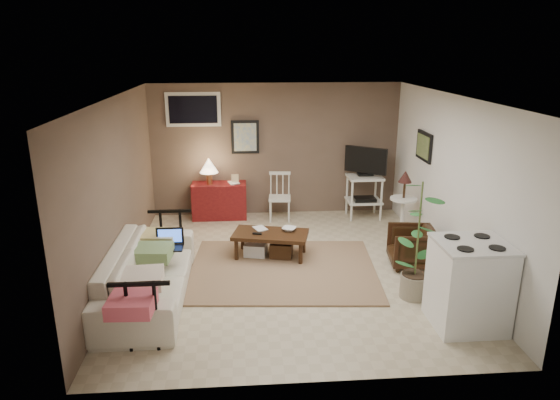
{
  "coord_description": "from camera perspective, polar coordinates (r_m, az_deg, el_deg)",
  "views": [
    {
      "loc": [
        -0.61,
        -6.43,
        3.03
      ],
      "look_at": [
        -0.09,
        0.35,
        0.91
      ],
      "focal_mm": 32.0,
      "sensor_mm": 36.0,
      "label": 1
    }
  ],
  "objects": [
    {
      "name": "side_table",
      "position": [
        8.23,
        13.96,
        0.36
      ],
      "size": [
        0.43,
        0.43,
        1.14
      ],
      "color": "silver",
      "rests_on": "floor"
    },
    {
      "name": "sofa_pillows",
      "position": [
        6.08,
        -14.89,
        -7.28
      ],
      "size": [
        0.45,
        2.21,
        0.16
      ],
      "primitive_type": null,
      "color": "beige",
      "rests_on": "sofa"
    },
    {
      "name": "window",
      "position": [
        9.01,
        -9.89,
        10.16
      ],
      "size": [
        0.96,
        0.03,
        0.6
      ],
      "primitive_type": "cube",
      "color": "silver"
    },
    {
      "name": "book_table",
      "position": [
        7.42,
        -2.89,
        -2.61
      ],
      "size": [
        0.16,
        0.08,
        0.23
      ],
      "primitive_type": "imported",
      "rotation": [
        0.0,
        0.0,
        0.39
      ],
      "color": "#32180D",
      "rests_on": "coffee_table"
    },
    {
      "name": "potted_plant",
      "position": [
        6.27,
        15.51,
        -4.06
      ],
      "size": [
        0.38,
        0.38,
        1.53
      ],
      "color": "gray",
      "rests_on": "floor"
    },
    {
      "name": "coffee_table",
      "position": [
        7.4,
        -1.14,
        -4.92
      ],
      "size": [
        1.19,
        0.79,
        0.41
      ],
      "color": "#32180D",
      "rests_on": "floor"
    },
    {
      "name": "art_back",
      "position": [
        9.04,
        -4.0,
        7.19
      ],
      "size": [
        0.5,
        0.03,
        0.6
      ],
      "primitive_type": "cube",
      "color": "black"
    },
    {
      "name": "sofa",
      "position": [
        6.38,
        -14.9,
        -7.14
      ],
      "size": [
        0.68,
        2.33,
        0.91
      ],
      "primitive_type": "imported",
      "rotation": [
        0.0,
        0.0,
        1.57
      ],
      "color": "white",
      "rests_on": "floor"
    },
    {
      "name": "bowl",
      "position": [
        7.4,
        1.05,
        -2.77
      ],
      "size": [
        0.2,
        0.13,
        0.2
      ],
      "primitive_type": "imported",
      "rotation": [
        0.0,
        0.0,
        -0.44
      ],
      "color": "#32180D",
      "rests_on": "coffee_table"
    },
    {
      "name": "stove",
      "position": [
        5.97,
        20.77,
        -9.0
      ],
      "size": [
        0.77,
        0.72,
        1.01
      ],
      "color": "white",
      "rests_on": "floor"
    },
    {
      "name": "red_console",
      "position": [
        9.11,
        -7.04,
        0.31
      ],
      "size": [
        0.97,
        0.43,
        1.12
      ],
      "color": "maroon",
      "rests_on": "floor"
    },
    {
      "name": "sofa_end_rails",
      "position": [
        6.38,
        -13.66,
        -7.66
      ],
      "size": [
        0.63,
        2.32,
        0.78
      ],
      "primitive_type": null,
      "color": "black",
      "rests_on": "floor"
    },
    {
      "name": "book_console",
      "position": [
        8.96,
        -5.88,
        2.58
      ],
      "size": [
        0.18,
        0.07,
        0.24
      ],
      "primitive_type": "imported",
      "rotation": [
        0.0,
        0.0,
        0.27
      ],
      "color": "#32180D",
      "rests_on": "red_console"
    },
    {
      "name": "rug",
      "position": [
        7.08,
        0.31,
        -7.94
      ],
      "size": [
        2.74,
        2.27,
        0.02
      ],
      "primitive_type": "cube",
      "rotation": [
        0.0,
        0.0,
        -0.08
      ],
      "color": "#906E53",
      "rests_on": "floor"
    },
    {
      "name": "tv_stand",
      "position": [
        9.12,
        9.66,
        2.17
      ],
      "size": [
        0.67,
        0.5,
        1.3
      ],
      "color": "silver",
      "rests_on": "floor"
    },
    {
      "name": "floor",
      "position": [
        7.13,
        0.91,
        -7.85
      ],
      "size": [
        5.0,
        5.0,
        0.0
      ],
      "primitive_type": "plane",
      "color": "#C1B293",
      "rests_on": "ground"
    },
    {
      "name": "armchair",
      "position": [
        7.35,
        14.82,
        -4.99
      ],
      "size": [
        0.64,
        0.67,
        0.63
      ],
      "primitive_type": "imported",
      "rotation": [
        0.0,
        0.0,
        -1.69
      ],
      "color": "black",
      "rests_on": "floor"
    },
    {
      "name": "laptop",
      "position": [
        6.65,
        -12.5,
        -4.67
      ],
      "size": [
        0.36,
        0.26,
        0.24
      ],
      "color": "black",
      "rests_on": "sofa"
    },
    {
      "name": "art_right",
      "position": [
        8.14,
        16.14,
        5.92
      ],
      "size": [
        0.03,
        0.6,
        0.45
      ],
      "primitive_type": "cube",
      "color": "black"
    },
    {
      "name": "spindle_chair",
      "position": [
        8.96,
        -0.03,
        0.22
      ],
      "size": [
        0.42,
        0.42,
        0.85
      ],
      "color": "silver",
      "rests_on": "floor"
    }
  ]
}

